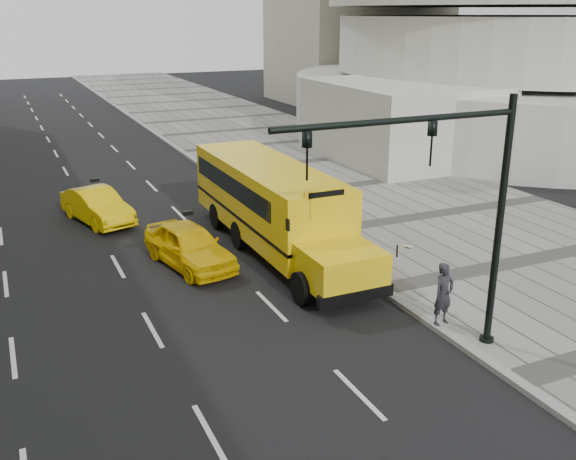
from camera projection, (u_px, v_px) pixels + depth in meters
name	position (u px, v px, depth m)	size (l,w,h in m)	color
ground	(147.00, 262.00, 22.03)	(140.00, 140.00, 0.00)	black
sidewalk_museum	(433.00, 216.00, 26.74)	(12.00, 140.00, 0.15)	gray
curb_museum	(304.00, 236.00, 24.37)	(0.30, 140.00, 0.15)	gray
school_bus	(271.00, 200.00, 22.94)	(2.96, 11.56, 3.19)	yellow
taxi_near	(189.00, 245.00, 21.48)	(1.71, 4.25, 1.45)	yellow
taxi_far	(97.00, 206.00, 25.98)	(1.45, 4.15, 1.37)	yellow
pedestrian	(444.00, 294.00, 17.09)	(0.63, 0.42, 1.74)	#252329
traffic_signal	(455.00, 199.00, 14.62)	(6.18, 0.36, 6.40)	black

